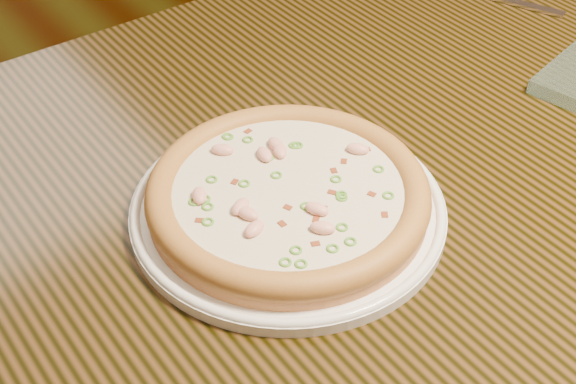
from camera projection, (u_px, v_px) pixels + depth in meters
ground at (124, 238)px, 1.86m from camera, size 9.00×9.00×0.00m
hero_table at (345, 213)px, 0.96m from camera, size 1.20×0.80×0.75m
plate at (288, 208)px, 0.80m from camera, size 0.32×0.32×0.02m
pizza at (288, 194)px, 0.79m from camera, size 0.28×0.28×0.03m
fork at (509, 1)px, 1.15m from camera, size 0.08×0.17×0.00m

